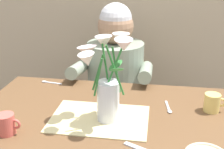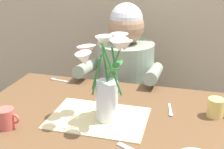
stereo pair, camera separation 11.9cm
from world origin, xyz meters
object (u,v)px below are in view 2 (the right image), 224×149
object	(u,v)px
tea_cup	(6,118)
seated_person	(125,95)
ceramic_mug	(216,108)
flower_vase	(106,76)

from	to	relation	value
tea_cup	seated_person	bearing A→B (deg)	69.09
ceramic_mug	tea_cup	distance (m)	0.85
flower_vase	ceramic_mug	distance (m)	0.48
seated_person	tea_cup	bearing A→B (deg)	-115.13
ceramic_mug	tea_cup	size ratio (longest dim) A/B	1.00
flower_vase	tea_cup	world-z (taller)	flower_vase
seated_person	tea_cup	world-z (taller)	seated_person
flower_vase	ceramic_mug	xyz separation A→B (m)	(0.43, 0.15, -0.15)
ceramic_mug	flower_vase	bearing A→B (deg)	-161.39
flower_vase	tea_cup	xyz separation A→B (m)	(-0.36, -0.16, -0.15)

